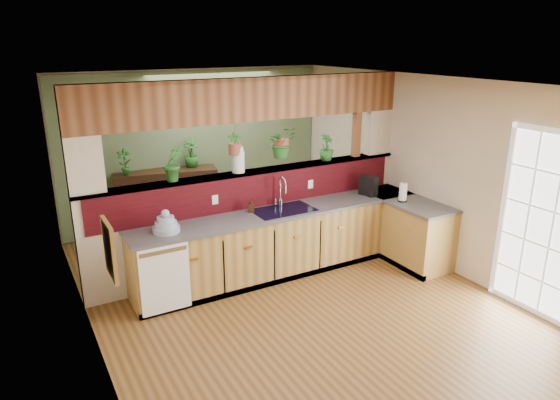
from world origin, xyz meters
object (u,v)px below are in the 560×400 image
coffee_maker (369,186)px  shelving_console (167,202)px  soap_dispenser (251,206)px  paper_towel (403,193)px  faucet (281,190)px  dish_stack (166,225)px  glass_jar (238,158)px

coffee_maker → shelving_console: (-2.31, 2.30, -0.53)m
soap_dispenser → paper_towel: (2.04, -0.63, 0.04)m
faucet → coffee_maker: faucet is taller
dish_stack → shelving_console: (0.69, 2.28, -0.49)m
faucet → soap_dispenser: (-0.47, -0.02, -0.14)m
dish_stack → coffee_maker: (2.99, -0.02, 0.04)m
glass_jar → coffee_maker: bearing=-12.2°
coffee_maker → shelving_console: coffee_maker is taller
dish_stack → paper_towel: size_ratio=1.15×
dish_stack → soap_dispenser: dish_stack is taller
soap_dispenser → dish_stack: bearing=-172.9°
soap_dispenser → paper_towel: bearing=-17.1°
faucet → coffee_maker: size_ratio=1.48×
glass_jar → shelving_console: glass_jar is taller
soap_dispenser → glass_jar: glass_jar is taller
faucet → shelving_console: 2.41m
faucet → coffee_maker: bearing=-8.0°
paper_towel → glass_jar: 2.34m
faucet → dish_stack: 1.66m
coffee_maker → shelving_console: 3.30m
soap_dispenser → coffee_maker: (1.81, -0.17, 0.04)m
faucet → soap_dispenser: 0.49m
soap_dispenser → coffee_maker: coffee_maker is taller
dish_stack → paper_towel: (3.22, -0.48, 0.04)m
dish_stack → shelving_console: 2.43m
faucet → paper_towel: bearing=-22.5°
dish_stack → coffee_maker: 3.00m
dish_stack → soap_dispenser: (1.18, 0.15, 0.00)m
faucet → soap_dispenser: faucet is taller
paper_towel → glass_jar: glass_jar is taller
paper_towel → soap_dispenser: bearing=162.9°
glass_jar → paper_towel: bearing=-22.4°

